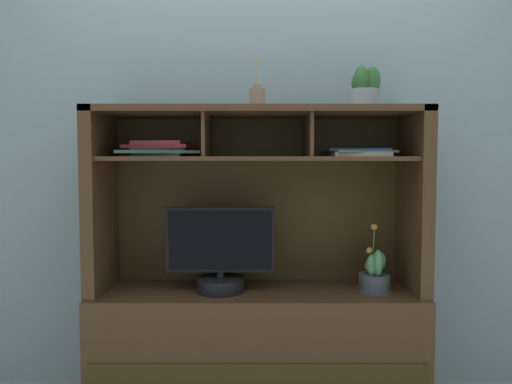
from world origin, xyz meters
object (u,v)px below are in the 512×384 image
potted_orchid (371,280)px  potted_succulent (362,92)px  magazine_stack_left (159,149)px  media_console (256,316)px  tv_monitor (219,257)px  potted_fern (374,275)px  magazine_stack_centre (357,153)px  diffuser_bottle (256,98)px

potted_orchid → potted_succulent: (-0.05, 0.02, 0.91)m
magazine_stack_left → potted_orchid: bearing=-1.0°
magazine_stack_left → potted_succulent: potted_succulent is taller
media_console → potted_succulent: size_ratio=7.66×
tv_monitor → potted_succulent: potted_succulent is taller
potted_orchid → potted_fern: (0.00, -0.03, 0.03)m
magazine_stack_left → magazine_stack_centre: bearing=-0.1°
tv_monitor → potted_fern: bearing=0.1°
tv_monitor → magazine_stack_left: bearing=170.6°
magazine_stack_centre → potted_succulent: potted_succulent is taller
media_console → potted_fern: (0.57, -0.05, 0.22)m
tv_monitor → diffuser_bottle: 0.78m
potted_fern → potted_succulent: size_ratio=1.01×
tv_monitor → potted_orchid: 0.75m
diffuser_bottle → magazine_stack_left: bearing=178.4°
tv_monitor → magazine_stack_centre: (0.67, 0.05, 0.50)m
tv_monitor → potted_fern: tv_monitor is taller
tv_monitor → potted_fern: size_ratio=2.51×
tv_monitor → media_console: bearing=14.8°
magazine_stack_centre → diffuser_bottle: size_ratio=1.30×
media_console → potted_succulent: potted_succulent is taller
tv_monitor → potted_orchid: size_ratio=1.61×
potted_fern → magazine_stack_centre: 0.60m
media_console → tv_monitor: bearing=-165.2°
magazine_stack_left → diffuser_bottle: 0.53m
potted_orchid → media_console: bearing=178.3°
potted_orchid → diffuser_bottle: size_ratio=1.30×
potted_fern → magazine_stack_centre: magazine_stack_centre is taller
diffuser_bottle → magazine_stack_centre: bearing=1.4°
magazine_stack_centre → diffuser_bottle: bearing=-178.6°
magazine_stack_left → diffuser_bottle: bearing=-1.6°
magazine_stack_centre → media_console: bearing=-180.0°
media_console → magazine_stack_centre: size_ratio=4.90×
tv_monitor → diffuser_bottle: size_ratio=2.09×
tv_monitor → magazine_stack_centre: magazine_stack_centre is taller
diffuser_bottle → potted_succulent: 0.51m
tv_monitor → potted_succulent: (0.69, 0.05, 0.79)m
potted_fern → media_console: bearing=175.4°
magazine_stack_centre → potted_succulent: size_ratio=1.56×
magazine_stack_left → potted_succulent: size_ratio=2.01×
magazine_stack_left → potted_succulent: (0.98, 0.01, 0.27)m
media_console → potted_fern: media_console is taller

